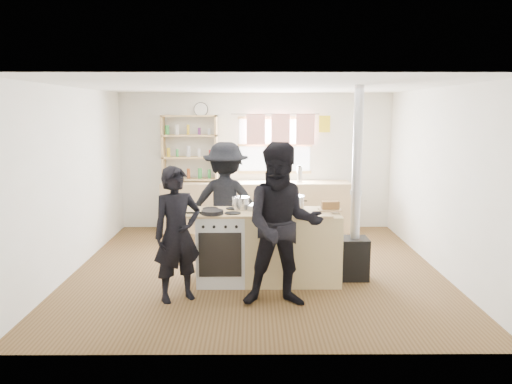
% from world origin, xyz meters
% --- Properties ---
extents(ground, '(5.00, 5.00, 0.01)m').
position_xyz_m(ground, '(0.00, 0.00, -0.01)').
color(ground, brown).
rests_on(ground, ground).
extents(back_counter, '(3.40, 0.55, 0.90)m').
position_xyz_m(back_counter, '(0.00, 2.22, 0.45)').
color(back_counter, tan).
rests_on(back_counter, ground).
extents(shelving_unit, '(1.00, 0.28, 1.20)m').
position_xyz_m(shelving_unit, '(-1.20, 2.34, 1.51)').
color(shelving_unit, tan).
rests_on(shelving_unit, back_counter).
extents(thermos, '(0.10, 0.10, 0.28)m').
position_xyz_m(thermos, '(0.79, 2.22, 1.04)').
color(thermos, silver).
rests_on(thermos, back_counter).
extents(cooking_island, '(1.97, 0.64, 0.93)m').
position_xyz_m(cooking_island, '(0.14, -0.55, 0.47)').
color(cooking_island, silver).
rests_on(cooking_island, ground).
extents(skillet_greens, '(0.30, 0.30, 0.05)m').
position_xyz_m(skillet_greens, '(-0.55, -0.74, 0.96)').
color(skillet_greens, black).
rests_on(skillet_greens, cooking_island).
extents(roast_tray, '(0.38, 0.34, 0.07)m').
position_xyz_m(roast_tray, '(0.07, -0.47, 0.97)').
color(roast_tray, silver).
rests_on(roast_tray, cooking_island).
extents(stockpot_stove, '(0.22, 0.22, 0.18)m').
position_xyz_m(stockpot_stove, '(-0.21, -0.43, 1.01)').
color(stockpot_stove, silver).
rests_on(stockpot_stove, cooking_island).
extents(stockpot_counter, '(0.28, 0.28, 0.21)m').
position_xyz_m(stockpot_counter, '(0.46, -0.52, 1.03)').
color(stockpot_counter, '#B9B9BB').
rests_on(stockpot_counter, cooking_island).
extents(bread_board, '(0.29, 0.21, 0.12)m').
position_xyz_m(bread_board, '(0.93, -0.52, 0.98)').
color(bread_board, tan).
rests_on(bread_board, cooking_island).
extents(flue_heater, '(0.35, 0.35, 2.50)m').
position_xyz_m(flue_heater, '(1.27, -0.42, 0.64)').
color(flue_heater, black).
rests_on(flue_heater, ground).
extents(person_near_left, '(0.68, 0.61, 1.57)m').
position_xyz_m(person_near_left, '(-0.92, -1.16, 0.78)').
color(person_near_left, black).
rests_on(person_near_left, ground).
extents(person_near_right, '(0.90, 0.71, 1.85)m').
position_xyz_m(person_near_right, '(0.28, -1.32, 0.92)').
color(person_near_right, black).
rests_on(person_near_right, ground).
extents(person_far, '(1.20, 0.78, 1.74)m').
position_xyz_m(person_far, '(-0.44, 0.33, 0.87)').
color(person_far, black).
rests_on(person_far, ground).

